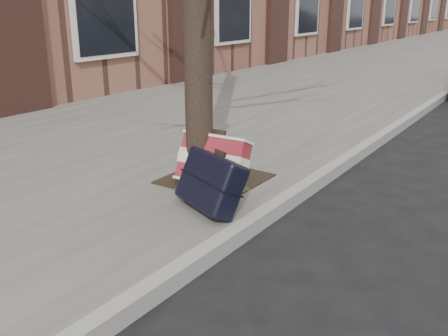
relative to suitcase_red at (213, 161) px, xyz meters
The scene contains 5 objects.
ground 2.19m from the suitcase_red, 28.52° to the right, with size 120.00×120.00×0.00m, color black.
near_sidewalk 14.08m from the suitcase_red, 97.34° to the left, with size 5.00×70.00×0.12m, color slate.
dirt_patch 0.30m from the suitcase_red, 120.49° to the left, with size 0.85×0.85×0.01m, color black.
suitcase_red is the anchor object (origin of this frame).
suitcase_navy 0.54m from the suitcase_red, 56.37° to the right, with size 0.62×0.20×0.44m, color black.
Camera 1 is at (0.58, -2.41, 1.71)m, focal length 40.00 mm.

